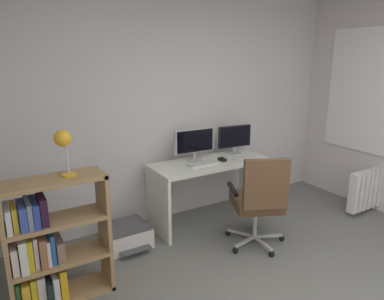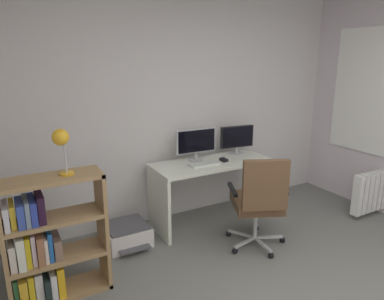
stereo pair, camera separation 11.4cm
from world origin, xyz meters
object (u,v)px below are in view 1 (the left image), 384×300
monitor_secondary (235,138)px  bookshelf (47,248)px  desk (210,178)px  monitor_main (195,142)px  radiator (372,188)px  desk_lamp (63,142)px  printer (127,235)px  keyboard (203,164)px  computer_mouse (222,160)px  office_chair (259,198)px

monitor_secondary → bookshelf: size_ratio=0.43×
desk → monitor_main: 0.45m
monitor_main → radiator: bearing=-24.8°
desk_lamp → printer: bearing=38.8°
monitor_secondary → keyboard: 0.64m
desk → computer_mouse: bearing=-24.9°
office_chair → desk: bearing=95.9°
keyboard → office_chair: office_chair is taller
office_chair → desk_lamp: (-1.75, 0.23, 0.75)m
monitor_main → bookshelf: bearing=-159.4°
printer → office_chair: bearing=-33.3°
office_chair → printer: size_ratio=1.96×
desk_lamp → printer: desk_lamp is taller
computer_mouse → keyboard: bearing=-178.2°
bookshelf → office_chair: bearing=-6.8°
desk_lamp → keyboard: bearing=16.4°
computer_mouse → office_chair: office_chair is taller
monitor_main → office_chair: size_ratio=0.49×
monitor_secondary → radiator: monitor_secondary is taller
monitor_main → desk_lamp: bearing=-157.1°
monitor_secondary → computer_mouse: monitor_secondary is taller
keyboard → printer: bearing=176.6°
monitor_secondary → bookshelf: (-2.31, -0.65, -0.47)m
desk → desk_lamp: (-1.68, -0.52, 0.75)m
monitor_main → bookshelf: 1.92m
monitor_main → desk: bearing=-43.9°
computer_mouse → radiator: bearing=-24.1°
monitor_main → monitor_secondary: monitor_main is taller
desk_lamp → desk: bearing=17.4°
desk_lamp → bookshelf: bearing=-180.0°
bookshelf → computer_mouse: bearing=13.1°
printer → radiator: bearing=-15.1°
monitor_main → desk_lamp: 1.71m
keyboard → office_chair: bearing=-72.1°
monitor_secondary → office_chair: 1.03m
computer_mouse → desk_lamp: size_ratio=0.28×
desk → bookshelf: bearing=-164.4°
computer_mouse → office_chair: bearing=-94.9°
bookshelf → printer: bookshelf is taller
computer_mouse → radiator: computer_mouse is taller
monitor_main → monitor_secondary: bearing=0.0°
radiator → monitor_main: bearing=155.2°
computer_mouse → bookshelf: bookshelf is taller
keyboard → monitor_secondary: bearing=18.9°
radiator → computer_mouse: bearing=157.0°
bookshelf → radiator: bookshelf is taller
desk → printer: size_ratio=2.71×
bookshelf → radiator: bearing=-4.4°
desk → radiator: 2.08m
office_chair → radiator: (1.82, -0.05, -0.24)m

